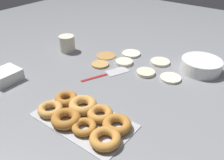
{
  "coord_description": "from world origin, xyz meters",
  "views": [
    {
      "loc": [
        0.58,
        -0.81,
        0.58
      ],
      "look_at": [
        0.05,
        -0.11,
        0.04
      ],
      "focal_mm": 38.0,
      "sensor_mm": 36.0,
      "label": 1
    }
  ],
  "objects": [
    {
      "name": "pancake_2",
      "position": [
        0.1,
        0.08,
        0.01
      ],
      "size": [
        0.09,
        0.09,
        0.02
      ],
      "primitive_type": "cylinder",
      "color": "beige",
      "rests_on": "ground_plane"
    },
    {
      "name": "pancake_6",
      "position": [
        -0.04,
        0.11,
        0.01
      ],
      "size": [
        0.09,
        0.09,
        0.02
      ],
      "primitive_type": "cylinder",
      "color": "beige",
      "rests_on": "ground_plane"
    },
    {
      "name": "pancake_3",
      "position": [
        -0.17,
        0.12,
        0.0
      ],
      "size": [
        0.11,
        0.11,
        0.01
      ],
      "primitive_type": "cylinder",
      "color": "#B27F42",
      "rests_on": "ground_plane"
    },
    {
      "name": "pancake_4",
      "position": [
        -0.07,
        0.22,
        0.01
      ],
      "size": [
        0.1,
        0.1,
        0.01
      ],
      "primitive_type": "cylinder",
      "color": "silver",
      "rests_on": "ground_plane"
    },
    {
      "name": "donut_tray",
      "position": [
        0.1,
        -0.35,
        0.02
      ],
      "size": [
        0.37,
        0.2,
        0.04
      ],
      "color": "#ADAFB5",
      "rests_on": "ground_plane"
    },
    {
      "name": "container_stack",
      "position": [
        -0.38,
        -0.36,
        0.03
      ],
      "size": [
        0.11,
        0.13,
        0.05
      ],
      "color": "white",
      "rests_on": "ground_plane"
    },
    {
      "name": "pancake_1",
      "position": [
        0.22,
        0.11,
        0.01
      ],
      "size": [
        0.1,
        0.1,
        0.01
      ],
      "primitive_type": "cylinder",
      "color": "silver",
      "rests_on": "ground_plane"
    },
    {
      "name": "spatula",
      "position": [
        -0.03,
        -0.0,
        0.0
      ],
      "size": [
        0.13,
        0.24,
        0.01
      ],
      "rotation": [
        0.0,
        0.0,
        1.16
      ],
      "color": "maroon",
      "rests_on": "ground_plane"
    },
    {
      "name": "batter_bowl",
      "position": [
        0.31,
        0.27,
        0.03
      ],
      "size": [
        0.19,
        0.19,
        0.06
      ],
      "color": "white",
      "rests_on": "ground_plane"
    },
    {
      "name": "pancake_5",
      "position": [
        -0.13,
        0.02,
        0.01
      ],
      "size": [
        0.09,
        0.09,
        0.01
      ],
      "primitive_type": "cylinder",
      "color": "tan",
      "rests_on": "ground_plane"
    },
    {
      "name": "pancake_0",
      "position": [
        0.11,
        0.23,
        0.01
      ],
      "size": [
        0.1,
        0.1,
        0.01
      ],
      "primitive_type": "cylinder",
      "color": "beige",
      "rests_on": "ground_plane"
    },
    {
      "name": "ground_plane",
      "position": [
        0.0,
        0.0,
        0.0
      ],
      "size": [
        3.0,
        3.0,
        0.0
      ],
      "primitive_type": "plane",
      "color": "gray"
    },
    {
      "name": "paper_cup",
      "position": [
        -0.39,
        0.04,
        0.05
      ],
      "size": [
        0.09,
        0.09,
        0.09
      ],
      "color": "beige",
      "rests_on": "ground_plane"
    }
  ]
}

